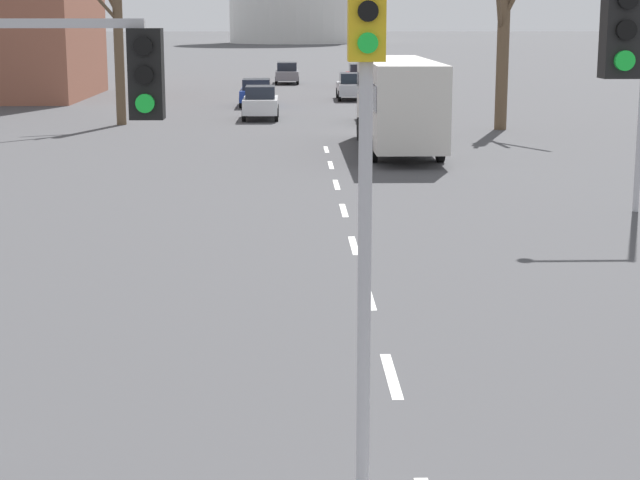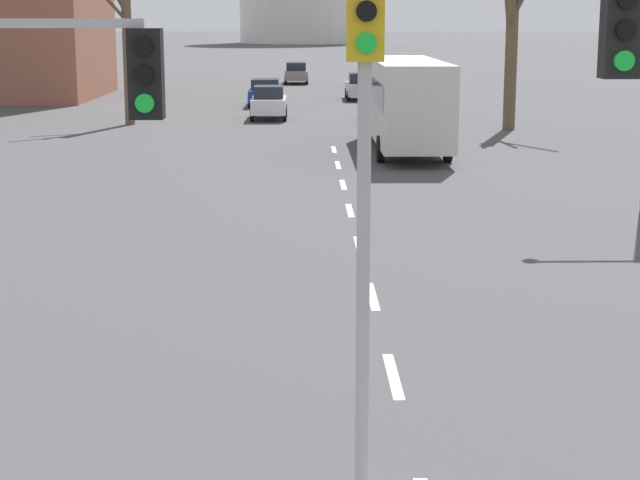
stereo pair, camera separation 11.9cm
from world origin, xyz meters
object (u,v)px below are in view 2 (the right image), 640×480
at_px(sedan_far_left, 296,73).
at_px(sedan_far_right, 386,107).
at_px(traffic_signal_near_left, 7,119).
at_px(sedan_near_right, 369,76).
at_px(sedan_near_left, 269,102).
at_px(sedan_mid_centre, 361,86).
at_px(city_bus, 406,98).
at_px(street_lamp_right, 633,34).
at_px(sedan_distant_centre, 265,92).
at_px(traffic_signal_centre_tall, 364,133).

bearing_deg(sedan_far_left, sedan_far_right, -81.92).
height_order(traffic_signal_near_left, sedan_near_right, traffic_signal_near_left).
height_order(sedan_near_right, sedan_far_right, sedan_near_right).
bearing_deg(sedan_far_left, sedan_near_left, -92.48).
relative_size(sedan_mid_centre, city_bus, 0.39).
bearing_deg(sedan_near_left, sedan_far_right, -17.98).
bearing_deg(sedan_near_right, sedan_near_left, -104.76).
bearing_deg(traffic_signal_near_left, sedan_far_right, 79.78).
relative_size(street_lamp_right, sedan_far_left, 1.63).
distance_m(traffic_signal_near_left, sedan_mid_centre, 56.41).
bearing_deg(sedan_mid_centre, sedan_far_right, -88.36).
relative_size(street_lamp_right, sedan_far_right, 1.61).
xyz_separation_m(traffic_signal_near_left, sedan_far_right, (7.39, 41.02, -3.22)).
xyz_separation_m(traffic_signal_near_left, sedan_far_left, (2.88, 72.83, -3.18)).
height_order(traffic_signal_near_left, sedan_distant_centre, traffic_signal_near_left).
xyz_separation_m(sedan_mid_centre, sedan_far_left, (-4.09, 16.94, -0.02)).
relative_size(traffic_signal_centre_tall, sedan_distant_centre, 1.27).
bearing_deg(sedan_far_right, sedan_distant_centre, 121.75).
bearing_deg(traffic_signal_centre_tall, street_lamp_right, 65.23).
bearing_deg(sedan_distant_centre, traffic_signal_centre_tall, -87.10).
distance_m(traffic_signal_near_left, sedan_far_left, 72.96).
bearing_deg(traffic_signal_centre_tall, sedan_distant_centre, 92.90).
distance_m(sedan_far_left, sedan_far_right, 32.13).
relative_size(sedan_near_left, sedan_near_right, 0.92).
bearing_deg(traffic_signal_near_left, sedan_near_right, 83.07).
distance_m(traffic_signal_centre_tall, sedan_far_left, 73.89).
bearing_deg(sedan_far_left, traffic_signal_centre_tall, -89.30).
bearing_deg(traffic_signal_centre_tall, traffic_signal_near_left, 165.38).
bearing_deg(street_lamp_right, traffic_signal_near_left, -125.82).
bearing_deg(sedan_near_right, sedan_far_right, -91.94).
xyz_separation_m(traffic_signal_centre_tall, sedan_far_right, (3.62, 42.01, -3.16)).
bearing_deg(sedan_near_left, traffic_signal_near_left, -92.11).
bearing_deg(city_bus, sedan_far_left, 95.73).
relative_size(traffic_signal_centre_tall, sedan_mid_centre, 1.35).
bearing_deg(traffic_signal_centre_tall, sedan_far_right, 85.07).
distance_m(traffic_signal_centre_tall, sedan_near_left, 44.06).
xyz_separation_m(sedan_near_left, sedan_far_right, (5.82, -1.89, -0.07)).
xyz_separation_m(traffic_signal_centre_tall, city_bus, (3.44, 30.55, -1.90)).
xyz_separation_m(sedan_near_left, sedan_mid_centre, (5.39, 12.98, -0.01)).
bearing_deg(sedan_far_left, city_bus, -84.27).
xyz_separation_m(traffic_signal_centre_tall, sedan_near_left, (-2.20, 43.89, -3.09)).
relative_size(traffic_signal_near_left, traffic_signal_centre_tall, 0.92).
relative_size(traffic_signal_centre_tall, city_bus, 0.53).
bearing_deg(sedan_near_right, city_bus, -91.63).
relative_size(sedan_mid_centre, sedan_distant_centre, 0.94).
xyz_separation_m(sedan_far_left, sedan_distant_centre, (-1.75, -21.69, -0.01)).
bearing_deg(traffic_signal_near_left, street_lamp_right, 54.18).
bearing_deg(street_lamp_right, traffic_signal_centre_tall, -114.77).
xyz_separation_m(traffic_signal_near_left, sedan_near_right, (8.33, 68.52, -3.15)).
height_order(sedan_near_right, sedan_distant_centre, sedan_near_right).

